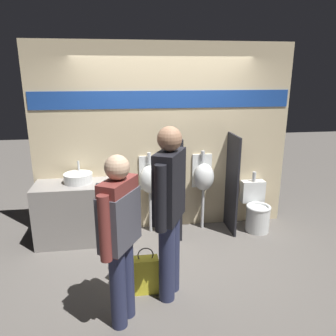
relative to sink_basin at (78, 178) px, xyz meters
name	(u,v)px	position (x,y,z in m)	size (l,w,h in m)	color
ground_plane	(170,244)	(1.21, -0.35, -0.91)	(16.00, 16.00, 0.00)	#5B5651
display_wall	(164,139)	(1.21, 0.25, 0.45)	(3.71, 0.07, 2.70)	beige
sink_counter	(77,213)	(-0.05, -0.06, -0.49)	(1.08, 0.55, 0.84)	gray
sink_basin	(78,178)	(0.00, 0.00, 0.00)	(0.39, 0.39, 0.27)	silver
cell_phone	(98,185)	(0.27, -0.17, -0.06)	(0.07, 0.14, 0.01)	#232328
divider_near_counter	(178,187)	(1.38, -0.03, -0.18)	(0.03, 0.51, 1.45)	black
divider_mid	(232,184)	(2.17, -0.03, -0.18)	(0.03, 0.51, 1.45)	black
urinal_near_counter	(150,180)	(0.99, 0.10, -0.10)	(0.31, 0.27, 1.19)	silver
urinal_far	(203,177)	(1.78, 0.10, -0.10)	(0.31, 0.27, 1.19)	silver
toilet	(256,210)	(2.57, -0.06, -0.61)	(0.36, 0.53, 0.85)	silver
person_in_vest	(120,230)	(0.56, -1.72, 0.04)	(0.39, 0.51, 1.63)	#282D4C
person_with_lanyard	(169,207)	(1.05, -1.39, 0.09)	(0.38, 0.58, 1.81)	#282D4C
shopping_bag	(146,275)	(0.81, -1.32, -0.70)	(0.27, 0.15, 0.53)	yellow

